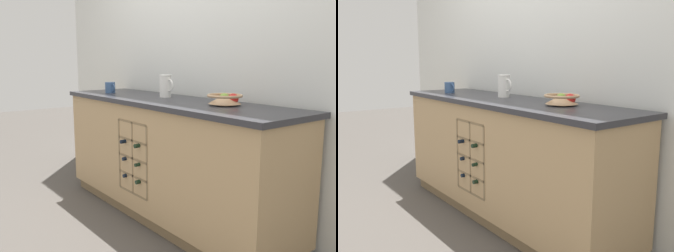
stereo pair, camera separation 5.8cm
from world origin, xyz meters
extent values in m
plane|color=#4C4742|center=(0.00, 0.00, 0.00)|extent=(14.00, 14.00, 0.00)
cube|color=silver|center=(0.00, 0.35, 1.27)|extent=(4.58, 0.06, 2.55)
cube|color=olive|center=(0.00, 0.00, 0.04)|extent=(2.12, 0.50, 0.09)
cube|color=tan|center=(0.00, 0.00, 0.49)|extent=(2.18, 0.56, 0.79)
cube|color=#2D2D33|center=(0.00, 0.00, 0.90)|extent=(2.22, 0.60, 0.03)
cube|color=olive|center=(-0.07, -0.18, 0.50)|extent=(0.38, 0.01, 0.53)
cube|color=olive|center=(-0.25, -0.23, 0.50)|extent=(0.02, 0.10, 0.53)
cube|color=olive|center=(0.12, -0.23, 0.50)|extent=(0.02, 0.10, 0.53)
cube|color=olive|center=(-0.07, -0.23, 0.23)|extent=(0.38, 0.10, 0.02)
cube|color=olive|center=(-0.07, -0.23, 0.36)|extent=(0.38, 0.10, 0.02)
cube|color=olive|center=(-0.07, -0.23, 0.50)|extent=(0.38, 0.10, 0.02)
cube|color=olive|center=(-0.07, -0.23, 0.63)|extent=(0.38, 0.10, 0.02)
cube|color=olive|center=(-0.07, -0.23, 0.76)|extent=(0.38, 0.10, 0.02)
cube|color=olive|center=(-0.07, -0.23, 0.50)|extent=(0.02, 0.10, 0.53)
cylinder|color=black|center=(-0.16, -0.11, 0.34)|extent=(0.08, 0.20, 0.08)
cylinder|color=black|center=(-0.16, -0.26, 0.34)|extent=(0.03, 0.09, 0.03)
cylinder|color=black|center=(0.03, -0.14, 0.34)|extent=(0.08, 0.18, 0.08)
cylinder|color=black|center=(0.03, -0.27, 0.34)|extent=(0.03, 0.08, 0.03)
cylinder|color=black|center=(-0.16, -0.12, 0.48)|extent=(0.07, 0.20, 0.07)
cylinder|color=black|center=(-0.16, -0.26, 0.48)|extent=(0.03, 0.09, 0.03)
cylinder|color=black|center=(0.03, -0.14, 0.47)|extent=(0.07, 0.19, 0.07)
cylinder|color=black|center=(0.03, -0.28, 0.47)|extent=(0.03, 0.08, 0.03)
cylinder|color=black|center=(-0.16, -0.13, 0.61)|extent=(0.07, 0.20, 0.07)
cylinder|color=black|center=(-0.16, -0.28, 0.61)|extent=(0.03, 0.09, 0.03)
cylinder|color=black|center=(0.03, -0.13, 0.61)|extent=(0.08, 0.20, 0.08)
cylinder|color=black|center=(0.03, -0.28, 0.61)|extent=(0.03, 0.09, 0.03)
cylinder|color=tan|center=(0.51, 0.07, 0.92)|extent=(0.10, 0.10, 0.01)
cone|color=tan|center=(0.51, 0.07, 0.96)|extent=(0.21, 0.21, 0.06)
torus|color=tan|center=(0.51, 0.07, 0.98)|extent=(0.23, 0.23, 0.02)
sphere|color=#7FA838|center=(0.51, 0.07, 0.96)|extent=(0.07, 0.07, 0.07)
sphere|color=red|center=(0.56, 0.10, 0.96)|extent=(0.07, 0.07, 0.07)
cylinder|color=white|center=(-0.14, 0.08, 1.01)|extent=(0.09, 0.09, 0.17)
torus|color=white|center=(-0.14, 0.08, 1.09)|extent=(0.10, 0.10, 0.01)
torus|color=white|center=(-0.09, 0.08, 1.02)|extent=(0.10, 0.01, 0.10)
cylinder|color=#385684|center=(-0.73, -0.08, 0.97)|extent=(0.09, 0.09, 0.10)
torus|color=#385684|center=(-0.68, -0.08, 0.97)|extent=(0.07, 0.01, 0.07)
camera|label=1|loc=(2.20, -1.69, 1.21)|focal=40.00mm
camera|label=2|loc=(2.23, -1.65, 1.21)|focal=40.00mm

